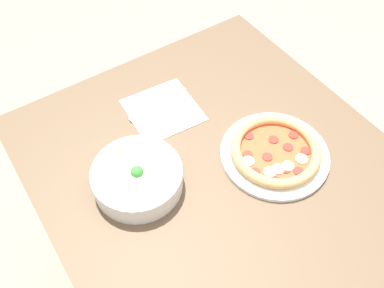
{
  "coord_description": "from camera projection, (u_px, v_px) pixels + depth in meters",
  "views": [
    {
      "loc": [
        -0.44,
        0.4,
        1.66
      ],
      "look_at": [
        0.12,
        0.03,
        0.78
      ],
      "focal_mm": 40.0,
      "sensor_mm": 36.0,
      "label": 1
    }
  ],
  "objects": [
    {
      "name": "knife",
      "position": [
        161.0,
        103.0,
        1.22
      ],
      "size": [
        0.03,
        0.2,
        0.01
      ],
      "rotation": [
        0.0,
        0.0,
        1.65
      ],
      "color": "silver",
      "rests_on": "napkin"
    },
    {
      "name": "ground_plane",
      "position": [
        215.0,
        284.0,
        1.67
      ],
      "size": [
        8.0,
        8.0,
        0.0
      ],
      "primitive_type": "plane",
      "color": "gray"
    },
    {
      "name": "pizza",
      "position": [
        275.0,
        152.0,
        1.1
      ],
      "size": [
        0.28,
        0.28,
        0.04
      ],
      "color": "white",
      "rests_on": "dining_table"
    },
    {
      "name": "bowl",
      "position": [
        137.0,
        177.0,
        1.03
      ],
      "size": [
        0.22,
        0.22,
        0.08
      ],
      "color": "white",
      "rests_on": "dining_table"
    },
    {
      "name": "dining_table",
      "position": [
        225.0,
        201.0,
        1.17
      ],
      "size": [
        1.04,
        0.87,
        0.76
      ],
      "color": "brown",
      "rests_on": "ground_plane"
    },
    {
      "name": "napkin",
      "position": [
        163.0,
        110.0,
        1.21
      ],
      "size": [
        0.2,
        0.2,
        0.0
      ],
      "color": "white",
      "rests_on": "dining_table"
    },
    {
      "name": "fork",
      "position": [
        169.0,
        115.0,
        1.19
      ],
      "size": [
        0.02,
        0.18,
        0.0
      ],
      "rotation": [
        0.0,
        0.0,
        1.65
      ],
      "color": "silver",
      "rests_on": "napkin"
    }
  ]
}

